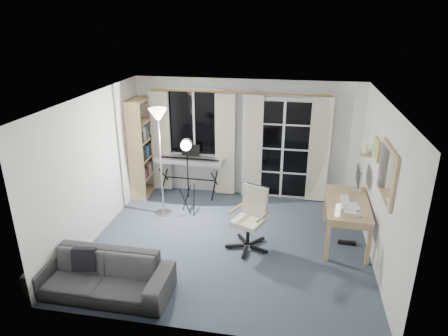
% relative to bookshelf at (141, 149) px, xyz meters
% --- Properties ---
extents(floor, '(4.50, 4.00, 0.02)m').
position_rel_bookshelf_xyz_m(floor, '(2.13, -1.71, -0.97)').
color(floor, '#333C4A').
rests_on(floor, ground).
extents(window, '(1.20, 0.08, 1.40)m').
position_rel_bookshelf_xyz_m(window, '(1.08, 0.27, 0.54)').
color(window, white).
rests_on(window, floor).
extents(french_door, '(1.32, 0.09, 2.11)m').
position_rel_bookshelf_xyz_m(french_door, '(2.88, 0.27, 0.07)').
color(french_door, white).
rests_on(french_door, floor).
extents(curtains, '(3.60, 0.07, 2.13)m').
position_rel_bookshelf_xyz_m(curtains, '(1.99, 0.17, 0.14)').
color(curtains, gold).
rests_on(curtains, floor).
extents(bookshelf, '(0.35, 0.95, 2.02)m').
position_rel_bookshelf_xyz_m(bookshelf, '(0.00, 0.00, 0.00)').
color(bookshelf, tan).
rests_on(bookshelf, floor).
extents(torchiere_lamp, '(0.37, 0.37, 2.03)m').
position_rel_bookshelf_xyz_m(torchiere_lamp, '(0.73, -0.88, 0.68)').
color(torchiere_lamp, '#B2B2B7').
rests_on(torchiere_lamp, floor).
extents(keyboard_piano, '(1.40, 0.70, 1.01)m').
position_rel_bookshelf_xyz_m(keyboard_piano, '(1.02, -0.01, -0.19)').
color(keyboard_piano, black).
rests_on(keyboard_piano, floor).
extents(studio_light, '(0.30, 0.31, 1.53)m').
position_rel_bookshelf_xyz_m(studio_light, '(1.21, -0.84, 0.27)').
color(studio_light, black).
rests_on(studio_light, floor).
extents(office_chair, '(0.71, 0.72, 1.02)m').
position_rel_bookshelf_xyz_m(office_chair, '(2.50, -1.68, -0.36)').
color(office_chair, black).
rests_on(office_chair, floor).
extents(desk, '(0.72, 1.37, 0.72)m').
position_rel_bookshelf_xyz_m(desk, '(4.01, -1.28, -0.33)').
color(desk, tan).
rests_on(desk, floor).
extents(monitor, '(0.18, 0.52, 0.45)m').
position_rel_bookshelf_xyz_m(monitor, '(4.20, -0.83, 0.04)').
color(monitor, silver).
rests_on(monitor, desk).
extents(desk_clutter, '(0.44, 0.82, 0.91)m').
position_rel_bookshelf_xyz_m(desk_clutter, '(3.94, -1.51, -0.39)').
color(desk_clutter, white).
rests_on(desk_clutter, desk).
extents(mug, '(0.12, 0.10, 0.12)m').
position_rel_bookshelf_xyz_m(mug, '(4.11, -1.78, -0.18)').
color(mug, silver).
rests_on(mug, desk).
extents(wall_mirror, '(0.04, 0.94, 0.74)m').
position_rel_bookshelf_xyz_m(wall_mirror, '(4.35, -2.06, 0.59)').
color(wall_mirror, tan).
rests_on(wall_mirror, floor).
extents(framed_print, '(0.03, 0.42, 0.32)m').
position_rel_bookshelf_xyz_m(framed_print, '(4.35, -1.16, 0.64)').
color(framed_print, tan).
rests_on(framed_print, floor).
extents(wall_shelf, '(0.16, 0.30, 0.18)m').
position_rel_bookshelf_xyz_m(wall_shelf, '(4.29, -0.66, 0.45)').
color(wall_shelf, tan).
rests_on(wall_shelf, floor).
extents(sofa, '(1.90, 0.57, 0.74)m').
position_rel_bookshelf_xyz_m(sofa, '(0.64, -3.26, -0.59)').
color(sofa, '#313133').
rests_on(sofa, floor).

